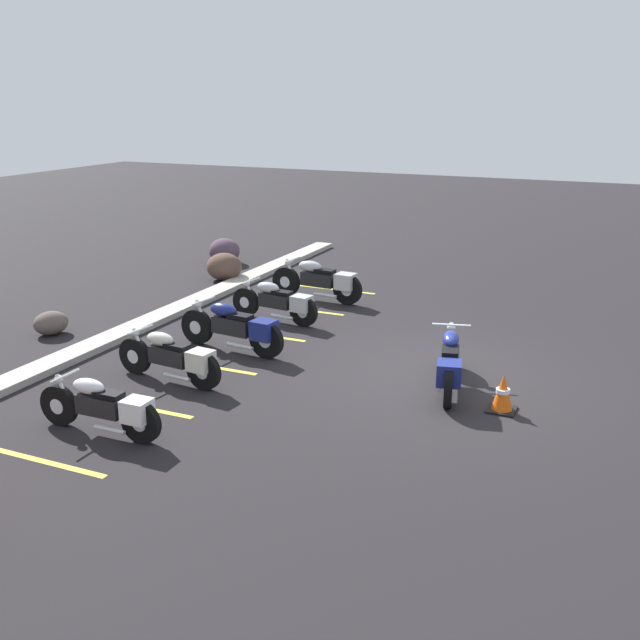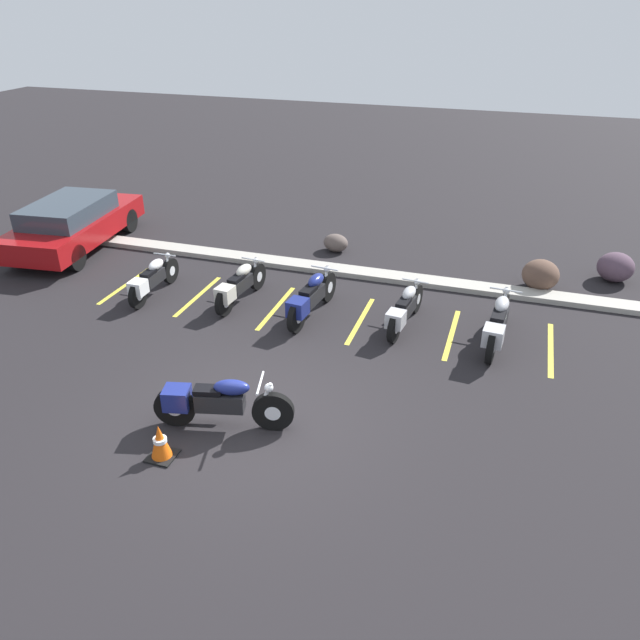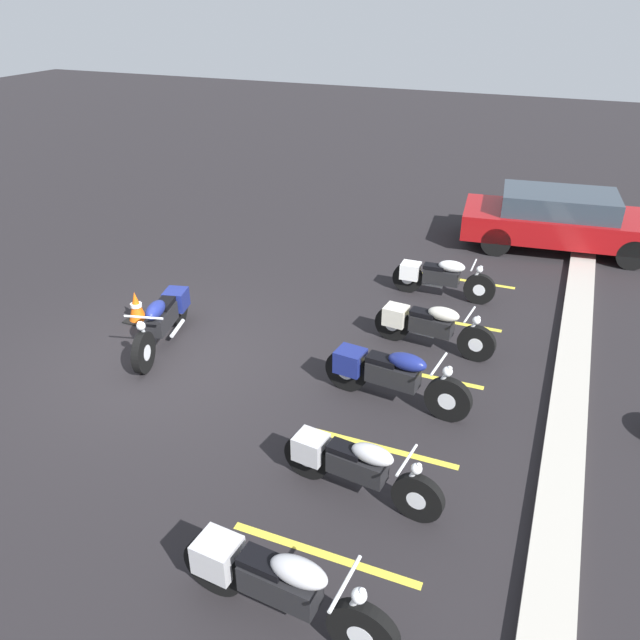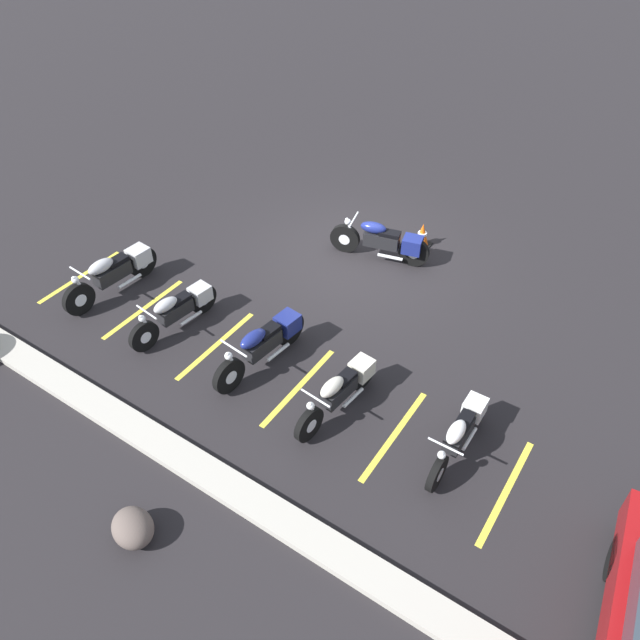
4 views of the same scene
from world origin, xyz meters
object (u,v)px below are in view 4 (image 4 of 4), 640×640
Objects in this scene: motorcycle_navy_featured at (384,241)px; parked_bike_2 at (265,343)px; parked_bike_0 at (460,432)px; parked_bike_1 at (341,389)px; parked_bike_3 at (178,309)px; traffic_cone at (422,235)px; parked_bike_4 at (115,272)px; landscape_rock_2 at (133,528)px.

motorcycle_navy_featured reaches higher than parked_bike_2.
parked_bike_1 is at bearing -82.40° from parked_bike_0.
motorcycle_navy_featured is 1.08× the size of parked_bike_3.
parked_bike_0 reaches higher than traffic_cone.
parked_bike_1 is 0.93× the size of parked_bike_2.
parked_bike_1 is at bearing 101.57° from traffic_cone.
traffic_cone is at bearing -162.68° from parked_bike_1.
parked_bike_0 is 0.88× the size of parked_bike_4.
motorcycle_navy_featured is 5.55m from parked_bike_4.
landscape_rock_2 is at bearing 42.00° from parked_bike_3.
parked_bike_2 reaches higher than parked_bike_1.
parked_bike_3 is at bearing -84.32° from parked_bike_1.
parked_bike_1 is 0.91× the size of parked_bike_4.
parked_bike_0 is 2.94× the size of landscape_rock_2.
parked_bike_3 reaches higher than landscape_rock_2.
parked_bike_3 is (1.92, 0.15, -0.04)m from parked_bike_2.
parked_bike_2 is at bearing 94.90° from parked_bike_4.
traffic_cone is (-4.38, -4.83, -0.20)m from parked_bike_4.
parked_bike_2 is at bearing -89.52° from parked_bike_1.
parked_bike_3 is 3.01× the size of landscape_rock_2.
parked_bike_3 is at bearing 90.64° from parked_bike_4.
parked_bike_3 is 4.35m from landscape_rock_2.
parked_bike_0 is 5.57m from parked_bike_3.
motorcycle_navy_featured is 0.99× the size of parked_bike_2.
parked_bike_4 is at bearing -89.19° from parked_bike_0.
motorcycle_navy_featured is at bearing -87.23° from landscape_rock_2.
traffic_cone is at bearing 142.21° from parked_bike_4.
parked_bike_1 is at bearing 96.92° from parked_bike_3.
parked_bike_4 is 6.53m from traffic_cone.
parked_bike_2 is 3.88× the size of traffic_cone.
landscape_rock_2 is (3.07, 3.83, -0.18)m from parked_bike_0.
parked_bike_1 is 1.01× the size of parked_bike_3.
parked_bike_4 reaches higher than motorcycle_navy_featured.
motorcycle_navy_featured is at bearing 63.52° from traffic_cone.
parked_bike_4 is (7.36, 0.15, 0.05)m from parked_bike_0.
parked_bike_1 is at bearing -107.22° from landscape_rock_2.
landscape_rock_2 is at bearing -39.06° from parked_bike_0.
parked_bike_0 is at bearing -128.68° from landscape_rock_2.
parked_bike_3 is at bearing -54.98° from landscape_rock_2.
parked_bike_4 reaches higher than landscape_rock_2.
traffic_cone reaches higher than landscape_rock_2.
parked_bike_4 is at bearing 47.80° from traffic_cone.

